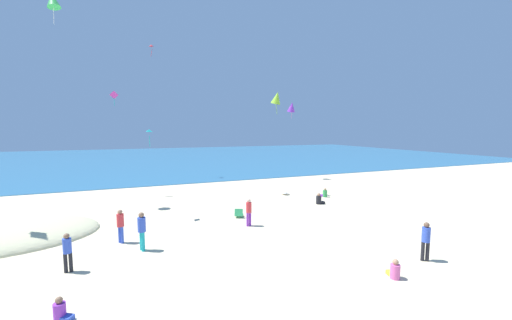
# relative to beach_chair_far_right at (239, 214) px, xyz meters

# --- Properties ---
(ground_plane) EXTENTS (120.00, 120.00, 0.00)m
(ground_plane) POSITION_rel_beach_chair_far_right_xyz_m (0.27, 1.30, -0.24)
(ground_plane) COLOR beige
(ocean_water) EXTENTS (120.00, 60.00, 0.05)m
(ocean_water) POSITION_rel_beach_chair_far_right_xyz_m (0.27, 42.74, -0.21)
(ocean_water) COLOR teal
(ocean_water) RESTS_ON ground_plane
(dune_mound) EXTENTS (8.85, 6.19, 1.54)m
(dune_mound) POSITION_rel_beach_chair_far_right_xyz_m (-12.18, 1.16, -0.24)
(dune_mound) COLOR beige
(dune_mound) RESTS_ON ground_plane
(beach_chair_far_right) EXTENTS (0.72, 0.79, 0.57)m
(beach_chair_far_right) POSITION_rel_beach_chair_far_right_xyz_m (0.00, 0.00, 0.00)
(beach_chair_far_right) COLOR #2D9956
(beach_chair_far_right) RESTS_ON ground_plane
(beach_chair_mid_beach) EXTENTS (0.78, 0.78, 0.50)m
(beach_chair_mid_beach) POSITION_rel_beach_chair_far_right_xyz_m (5.64, 4.75, -0.01)
(beach_chair_mid_beach) COLOR white
(beach_chair_mid_beach) RESTS_ON ground_plane
(person_0) EXTENTS (0.67, 0.42, 0.81)m
(person_0) POSITION_rel_beach_chair_far_right_xyz_m (6.52, 1.01, 0.06)
(person_0) COLOR black
(person_0) RESTS_ON ground_plane
(person_1) EXTENTS (0.44, 0.44, 1.75)m
(person_1) POSITION_rel_beach_chair_far_right_xyz_m (-5.67, -3.22, 0.77)
(person_1) COLOR #19ADB2
(person_1) RESTS_ON ground_plane
(person_2) EXTENTS (0.61, 0.54, 0.69)m
(person_2) POSITION_rel_beach_chair_far_right_xyz_m (-7.98, -7.64, 0.01)
(person_2) COLOR purple
(person_2) RESTS_ON ground_plane
(person_3) EXTENTS (0.33, 0.33, 1.52)m
(person_3) POSITION_rel_beach_chair_far_right_xyz_m (-8.34, -4.36, 0.64)
(person_3) COLOR black
(person_3) RESTS_ON ground_plane
(person_4) EXTENTS (0.46, 0.64, 0.73)m
(person_4) POSITION_rel_beach_chair_far_right_xyz_m (2.76, -9.39, 0.03)
(person_4) COLOR #D8599E
(person_4) RESTS_ON ground_plane
(person_5) EXTENTS (0.56, 0.67, 0.74)m
(person_5) POSITION_rel_beach_chair_far_right_xyz_m (8.23, 2.80, 0.04)
(person_5) COLOR green
(person_5) RESTS_ON ground_plane
(person_6) EXTENTS (0.38, 0.38, 1.55)m
(person_6) POSITION_rel_beach_chair_far_right_xyz_m (-0.02, -1.77, 0.66)
(person_6) COLOR purple
(person_6) RESTS_ON ground_plane
(person_7) EXTENTS (0.45, 0.45, 1.63)m
(person_7) POSITION_rel_beach_chair_far_right_xyz_m (5.09, -8.76, 0.70)
(person_7) COLOR black
(person_7) RESTS_ON ground_plane
(person_8) EXTENTS (0.45, 0.45, 1.63)m
(person_8) POSITION_rel_beach_chair_far_right_xyz_m (-6.58, -1.86, 0.70)
(person_8) COLOR blue
(person_8) RESTS_ON ground_plane
(kite_red) EXTENTS (0.39, 0.53, 1.30)m
(kite_red) POSITION_rel_beach_chair_far_right_xyz_m (-3.63, 18.57, 14.24)
(kite_red) COLOR red
(kite_green) EXTENTS (1.28, 1.30, 2.10)m
(kite_green) POSITION_rel_beach_chair_far_right_xyz_m (-10.44, 7.24, 13.67)
(kite_green) COLOR green
(kite_teal) EXTENTS (0.50, 0.54, 1.04)m
(kite_teal) POSITION_rel_beach_chair_far_right_xyz_m (-4.96, 1.75, 5.08)
(kite_teal) COLOR #1EADAD
(kite_lime) EXTENTS (1.17, 1.26, 1.90)m
(kite_lime) POSITION_rel_beach_chair_far_right_xyz_m (5.04, 5.14, 7.71)
(kite_lime) COLOR #99DB33
(kite_purple) EXTENTS (0.87, 1.09, 1.78)m
(kite_purple) POSITION_rel_beach_chair_far_right_xyz_m (10.05, 11.73, 7.56)
(kite_purple) COLOR purple
(kite_magenta) EXTENTS (0.65, 0.09, 1.18)m
(kite_magenta) POSITION_rel_beach_chair_far_right_xyz_m (-7.13, 9.65, 7.86)
(kite_magenta) COLOR #DB3DA8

